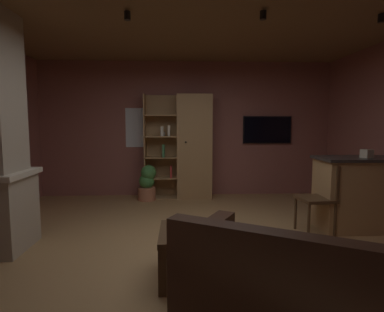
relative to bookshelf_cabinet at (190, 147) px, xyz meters
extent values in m
cube|color=#A37A4C|center=(-0.05, -2.63, -1.01)|extent=(5.80, 5.76, 0.02)
cube|color=#8E544C|center=(-0.05, 0.27, 0.34)|extent=(5.92, 0.06, 2.68)
cube|color=brown|center=(-0.05, -2.63, 1.69)|extent=(5.80, 5.76, 0.02)
cube|color=white|center=(-0.95, 0.24, 0.38)|extent=(0.65, 0.01, 0.78)
cube|color=#A87F51|center=(0.09, -0.01, 0.01)|extent=(0.67, 0.38, 2.01)
cube|color=#A87F51|center=(-0.56, 0.17, 0.01)|extent=(0.62, 0.02, 2.01)
cube|color=#A87F51|center=(-0.86, -0.01, 0.01)|extent=(0.02, 0.38, 2.01)
sphere|color=black|center=(-0.08, -0.21, 0.11)|extent=(0.04, 0.04, 0.04)
cube|color=#A87F51|center=(-0.56, -0.01, -0.99)|extent=(0.62, 0.38, 0.02)
cube|color=#A87F51|center=(-0.56, -0.01, -0.60)|extent=(0.62, 0.38, 0.02)
cube|color=#A87F51|center=(-0.56, -0.01, -0.19)|extent=(0.62, 0.38, 0.02)
cube|color=#A87F51|center=(-0.56, -0.01, 0.21)|extent=(0.62, 0.38, 0.02)
cube|color=#A87F51|center=(-0.56, -0.01, 0.61)|extent=(0.62, 0.38, 0.02)
cube|color=#387247|center=(-0.51, -0.06, -0.07)|extent=(0.04, 0.23, 0.24)
cube|color=beige|center=(-0.40, -0.06, 0.32)|extent=(0.04, 0.23, 0.20)
cube|color=#B22D2D|center=(-0.36, -0.06, -0.47)|extent=(0.03, 0.23, 0.22)
cube|color=beige|center=(-0.53, -0.06, 0.31)|extent=(0.05, 0.23, 0.18)
sphere|color=beige|center=(-0.53, -0.01, 0.26)|extent=(0.10, 0.10, 0.10)
cube|color=#A87F51|center=(2.40, -1.99, -0.52)|extent=(1.39, 0.56, 0.96)
cube|color=#2D2826|center=(2.40, -1.99, -0.02)|extent=(1.45, 0.62, 0.04)
cube|color=#BFB299|center=(2.27, -2.07, 0.06)|extent=(0.15, 0.15, 0.11)
cube|color=#382116|center=(0.61, -4.14, -0.79)|extent=(1.83, 1.57, 0.42)
cube|color=#382116|center=(0.43, -4.47, -0.37)|extent=(1.46, 0.91, 0.42)
cube|color=#382116|center=(-0.01, -3.78, -0.66)|extent=(0.57, 0.86, 0.67)
cube|color=#C67F33|center=(0.17, -4.06, -0.44)|extent=(0.46, 0.44, 0.36)
cube|color=tan|center=(0.54, -4.28, -0.47)|extent=(0.47, 0.34, 0.40)
cube|color=#AD3D2D|center=(0.36, -3.97, -0.47)|extent=(0.45, 0.26, 0.33)
cube|color=#4C331E|center=(-0.10, -3.28, -0.56)|extent=(0.61, 0.66, 0.05)
cube|color=#4C331E|center=(-0.10, -3.28, -0.63)|extent=(0.55, 0.59, 0.08)
cube|color=#4C331E|center=(-0.36, -3.57, -0.79)|extent=(0.07, 0.07, 0.41)
cube|color=#4C331E|center=(0.17, -3.57, -0.79)|extent=(0.07, 0.07, 0.41)
cube|color=#4C331E|center=(-0.36, -2.99, -0.79)|extent=(0.07, 0.07, 0.41)
cube|color=#4C331E|center=(0.17, -2.99, -0.79)|extent=(0.07, 0.07, 0.41)
cube|color=beige|center=(-0.13, -3.27, -0.53)|extent=(0.14, 0.10, 0.02)
cube|color=black|center=(-0.16, -3.28, -0.50)|extent=(0.12, 0.10, 0.03)
cube|color=#2D4C8C|center=(-0.05, -3.33, -0.48)|extent=(0.14, 0.12, 0.02)
cube|color=#4C331E|center=(1.58, -2.11, -0.54)|extent=(0.46, 0.46, 0.04)
cube|color=#4C331E|center=(1.77, -2.09, -0.30)|extent=(0.08, 0.40, 0.44)
cylinder|color=#4C331E|center=(1.39, -1.95, -0.77)|extent=(0.04, 0.04, 0.46)
cylinder|color=#4C331E|center=(1.42, -2.31, -0.77)|extent=(0.04, 0.04, 0.46)
cylinder|color=#4C331E|center=(1.74, -1.91, -0.77)|extent=(0.04, 0.04, 0.46)
cylinder|color=#4C331E|center=(1.78, -2.27, -0.77)|extent=(0.04, 0.04, 0.46)
cylinder|color=#B77051|center=(-0.83, -0.19, -0.88)|extent=(0.34, 0.34, 0.24)
sphere|color=#3D7F3D|center=(-0.83, -0.15, -0.64)|extent=(0.29, 0.29, 0.29)
sphere|color=#3D7F3D|center=(-0.79, -0.16, -0.47)|extent=(0.29, 0.29, 0.29)
cube|color=black|center=(1.58, 0.21, 0.33)|extent=(0.97, 0.05, 0.55)
cube|color=black|center=(1.58, 0.19, 0.33)|extent=(0.93, 0.01, 0.51)
cylinder|color=black|center=(-0.77, -2.56, 1.61)|extent=(0.07, 0.07, 0.09)
cylinder|color=black|center=(0.69, -2.64, 1.61)|extent=(0.07, 0.07, 0.09)
cylinder|color=black|center=(2.02, -2.60, 1.61)|extent=(0.07, 0.07, 0.09)
camera|label=1|loc=(-0.22, -6.11, 0.45)|focal=29.46mm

